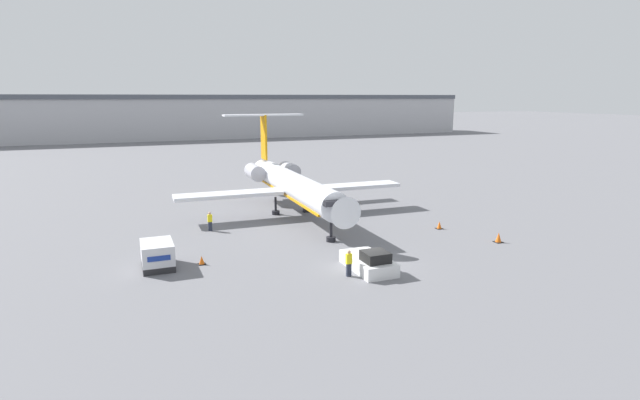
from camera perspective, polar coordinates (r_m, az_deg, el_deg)
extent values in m
plane|color=slate|center=(35.96, 5.62, -7.70)|extent=(600.00, 600.00, 0.00)
cube|color=#B2B2B7|center=(150.98, -16.04, 8.90)|extent=(180.00, 16.00, 11.28)
cube|color=#4C515B|center=(150.84, -16.17, 11.26)|extent=(180.00, 16.80, 1.20)
cylinder|color=silver|center=(50.01, -2.78, 1.57)|extent=(2.99, 20.99, 2.57)
cone|color=silver|center=(39.45, 2.38, -1.19)|extent=(2.61, 2.11, 2.57)
cube|color=black|center=(40.09, 1.93, -0.32)|extent=(2.20, 0.74, 0.44)
cone|color=silver|center=(61.28, -6.22, 3.39)|extent=(2.37, 2.87, 2.31)
cube|color=orange|center=(50.17, -2.77, 0.63)|extent=(2.69, 18.89, 0.20)
cube|color=silver|center=(53.40, 3.58, 1.58)|extent=(10.58, 2.72, 0.36)
cube|color=silver|center=(49.56, -10.37, 0.61)|extent=(10.58, 2.72, 0.36)
cylinder|color=#ADADB7|center=(58.85, -3.51, 3.41)|extent=(1.82, 3.56, 1.75)
cylinder|color=#ADADB7|center=(57.78, -7.44, 3.18)|extent=(1.82, 3.56, 1.75)
cube|color=orange|center=(61.39, -6.44, 7.13)|extent=(0.28, 2.20, 5.36)
cube|color=silver|center=(61.23, -6.49, 9.63)|extent=(9.68, 1.99, 0.20)
cylinder|color=black|center=(41.80, 1.27, -3.55)|extent=(0.24, 0.24, 1.83)
cylinder|color=black|center=(41.99, 1.26, -4.49)|extent=(0.80, 0.80, 0.40)
cylinder|color=black|center=(51.52, -5.09, -0.66)|extent=(0.24, 0.24, 1.83)
cylinder|color=black|center=(51.68, -5.08, -1.43)|extent=(0.80, 0.80, 0.40)
cylinder|color=black|center=(52.49, -1.58, -0.39)|extent=(0.24, 0.24, 1.83)
cylinder|color=black|center=(52.64, -1.58, -1.15)|extent=(0.80, 0.80, 0.40)
cube|color=silver|center=(35.46, 5.53, -7.20)|extent=(2.40, 4.68, 0.91)
cube|color=black|center=(34.35, 6.35, -6.44)|extent=(1.68, 1.69, 0.70)
cube|color=black|center=(37.41, 3.94, -6.38)|extent=(2.16, 0.30, 0.54)
cube|color=#232326|center=(37.53, -18.01, -7.03)|extent=(2.16, 3.11, 0.45)
cube|color=silver|center=(37.25, -18.10, -5.67)|extent=(2.16, 3.11, 1.43)
cube|color=navy|center=(35.75, -17.92, -6.38)|extent=(1.51, 0.04, 0.36)
cube|color=#232838|center=(34.09, 3.31, -7.98)|extent=(0.32, 0.20, 0.89)
cube|color=yellow|center=(33.83, 3.32, -6.72)|extent=(0.40, 0.24, 0.70)
sphere|color=tan|center=(33.68, 3.33, -5.94)|extent=(0.26, 0.26, 0.26)
cube|color=#232838|center=(46.28, -12.44, -2.95)|extent=(0.32, 0.20, 0.84)
cube|color=yellow|center=(46.10, -12.48, -2.05)|extent=(0.40, 0.24, 0.66)
sphere|color=tan|center=(46.00, -12.50, -1.50)|extent=(0.24, 0.24, 0.24)
cube|color=black|center=(37.45, -13.35, -7.14)|extent=(0.56, 0.56, 0.04)
cone|color=orange|center=(37.35, -13.37, -6.67)|extent=(0.40, 0.40, 0.60)
cube|color=black|center=(47.28, 13.46, -3.19)|extent=(0.61, 0.61, 0.04)
cone|color=orange|center=(47.19, 13.48, -2.78)|extent=(0.44, 0.44, 0.66)
cube|color=black|center=(44.37, 19.69, -4.54)|extent=(0.68, 0.68, 0.04)
cone|color=orange|center=(44.26, 19.73, -4.02)|extent=(0.48, 0.48, 0.80)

